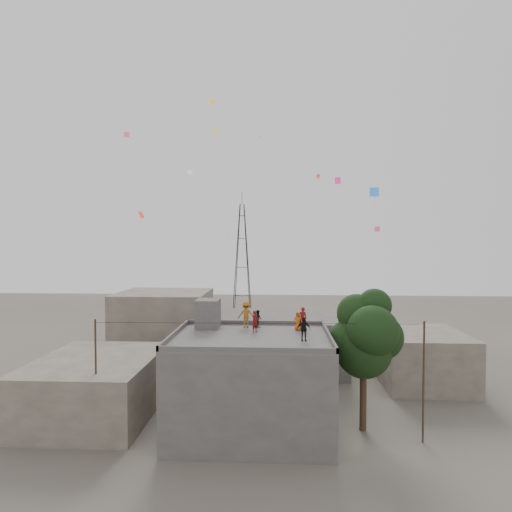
{
  "coord_description": "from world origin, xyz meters",
  "views": [
    {
      "loc": [
        1.74,
        -27.0,
        12.18
      ],
      "look_at": [
        0.18,
        2.45,
        11.16
      ],
      "focal_mm": 30.0,
      "sensor_mm": 36.0,
      "label": 1
    }
  ],
  "objects_px": {
    "person_dark_adult": "(304,329)",
    "person_red_adult": "(303,318)",
    "stair_head_box": "(208,314)",
    "tree": "(366,336)",
    "transmission_tower": "(242,261)"
  },
  "relations": [
    {
      "from": "tree",
      "to": "person_dark_adult",
      "type": "height_order",
      "value": "tree"
    },
    {
      "from": "person_dark_adult",
      "to": "tree",
      "type": "bearing_deg",
      "value": 20.24
    },
    {
      "from": "stair_head_box",
      "to": "transmission_tower",
      "type": "distance_m",
      "value": 37.46
    },
    {
      "from": "person_dark_adult",
      "to": "person_red_adult",
      "type": "bearing_deg",
      "value": 87.13
    },
    {
      "from": "stair_head_box",
      "to": "person_dark_adult",
      "type": "xyz_separation_m",
      "value": [
        6.48,
        -3.57,
        -0.28
      ]
    },
    {
      "from": "stair_head_box",
      "to": "tree",
      "type": "relative_size",
      "value": 0.22
    },
    {
      "from": "tree",
      "to": "transmission_tower",
      "type": "xyz_separation_m",
      "value": [
        -11.37,
        39.4,
        2.97
      ]
    },
    {
      "from": "stair_head_box",
      "to": "tree",
      "type": "height_order",
      "value": "tree"
    },
    {
      "from": "transmission_tower",
      "to": "tree",
      "type": "bearing_deg",
      "value": -73.91
    },
    {
      "from": "transmission_tower",
      "to": "person_red_adult",
      "type": "height_order",
      "value": "transmission_tower"
    },
    {
      "from": "stair_head_box",
      "to": "transmission_tower",
      "type": "height_order",
      "value": "transmission_tower"
    },
    {
      "from": "stair_head_box",
      "to": "person_red_adult",
      "type": "relative_size",
      "value": 1.27
    },
    {
      "from": "stair_head_box",
      "to": "transmission_tower",
      "type": "relative_size",
      "value": 0.1
    },
    {
      "from": "person_red_adult",
      "to": "person_dark_adult",
      "type": "height_order",
      "value": "person_red_adult"
    },
    {
      "from": "tree",
      "to": "transmission_tower",
      "type": "distance_m",
      "value": 41.12
    }
  ]
}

